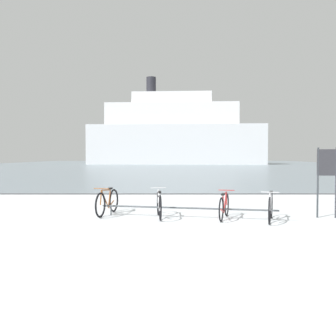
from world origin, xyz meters
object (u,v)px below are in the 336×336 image
bicycle_1 (158,205)px  bicycle_2 (223,206)px  info_sign (325,170)px  ferry_ship (174,135)px  bicycle_0 (106,202)px  bicycle_3 (269,207)px

bicycle_1 → bicycle_2: size_ratio=1.08×
bicycle_2 → info_sign: size_ratio=0.79×
bicycle_2 → ferry_ship: 68.23m
bicycle_0 → ferry_ship: (3.34, 67.24, 5.79)m
info_sign → bicycle_3: bearing=-162.6°
info_sign → bicycle_1: bearing=179.8°
info_sign → bicycle_0: bearing=174.9°
bicycle_0 → bicycle_3: (4.59, -1.11, 0.00)m
bicycle_1 → ferry_ship: 68.06m
ferry_ship → bicycle_3: bearing=-89.0°
bicycle_0 → bicycle_2: 3.47m
info_sign → ferry_ship: ferry_ship is taller
bicycle_3 → ferry_ship: size_ratio=0.05×
bicycle_1 → bicycle_2: bearing=-6.0°
bicycle_1 → bicycle_3: (3.02, -0.56, 0.00)m
bicycle_0 → info_sign: info_sign is taller
bicycle_3 → info_sign: bearing=17.4°
bicycle_3 → bicycle_1: bearing=169.5°
bicycle_2 → info_sign: 3.12m
bicycle_0 → bicycle_3: bearing=-13.6°
bicycle_1 → bicycle_3: size_ratio=1.02×
bicycle_0 → ferry_ship: 67.57m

